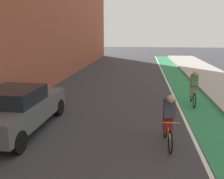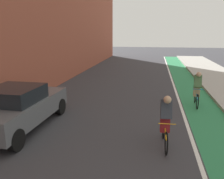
% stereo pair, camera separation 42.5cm
% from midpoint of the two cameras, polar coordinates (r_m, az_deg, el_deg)
% --- Properties ---
extents(ground_plane, '(84.02, 84.02, 0.00)m').
position_cam_midpoint_polar(ground_plane, '(13.10, 4.88, -1.08)').
color(ground_plane, '#38383D').
extents(bike_lane_paint, '(1.60, 38.19, 0.00)m').
position_cam_midpoint_polar(bike_lane_paint, '(15.18, 19.09, 0.27)').
color(bike_lane_paint, '#2D8451').
rests_on(bike_lane_paint, ground).
extents(lane_divider_stripe, '(0.12, 38.19, 0.00)m').
position_cam_midpoint_polar(lane_divider_stripe, '(15.06, 15.71, 0.42)').
color(lane_divider_stripe, white).
rests_on(lane_divider_stripe, ground).
extents(parked_sedan_gray, '(1.98, 4.30, 1.53)m').
position_cam_midpoint_polar(parked_sedan_gray, '(8.85, -20.54, -3.96)').
color(parked_sedan_gray, '#595B60').
rests_on(parked_sedan_gray, ground).
extents(cyclist_mid, '(0.48, 1.71, 1.61)m').
position_cam_midpoint_polar(cyclist_mid, '(7.22, 14.51, -7.28)').
color(cyclist_mid, black).
rests_on(cyclist_mid, ground).
extents(cyclist_trailing, '(0.48, 1.74, 1.62)m').
position_cam_midpoint_polar(cyclist_trailing, '(11.55, 20.93, 0.16)').
color(cyclist_trailing, black).
rests_on(cyclist_trailing, ground).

